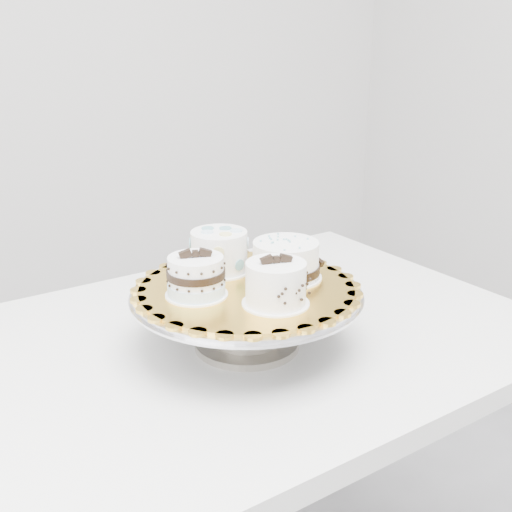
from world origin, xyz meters
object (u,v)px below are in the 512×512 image
cake_stand (247,308)px  cake_banded (196,278)px  cake_dots (219,251)px  cake_board (247,288)px  cake_ribbon (286,261)px  table (224,382)px  cake_swirl (276,285)px

cake_stand → cake_banded: 0.11m
cake_banded → cake_dots: bearing=62.2°
cake_stand → cake_board: 0.04m
cake_banded → cake_ribbon: 0.17m
table → cake_swirl: bearing=-83.2°
table → cake_swirl: 0.27m
cake_ribbon → cake_stand: bearing=169.2°
cake_swirl → cake_ribbon: size_ratio=0.83×
cake_stand → cake_banded: cake_banded is taller
table → cake_board: 0.20m
cake_stand → cake_swirl: cake_swirl is taller
cake_board → cake_swirl: cake_swirl is taller
cake_swirl → cake_banded: (-0.09, 0.09, -0.00)m
cake_banded → cake_ribbon: bearing=15.5°
cake_ribbon → cake_board: bearing=169.2°
cake_stand → cake_ribbon: cake_ribbon is taller
cake_board → cake_ribbon: 0.08m
cake_stand → cake_board: size_ratio=1.09×
cake_swirl → cake_banded: cake_swirl is taller
cake_banded → cake_ribbon: cake_banded is taller
cake_dots → cake_swirl: bearing=-70.4°
table → cake_stand: bearing=-69.1°
cake_banded → cake_ribbon: size_ratio=0.81×
table → cake_ribbon: 0.25m
cake_stand → cake_board: (0.00, 0.00, 0.04)m
cake_dots → cake_stand: bearing=-70.2°
cake_dots → cake_ribbon: size_ratio=0.90×
cake_banded → cake_dots: cake_banded is taller
cake_stand → cake_dots: bearing=93.6°
table → cake_dots: bearing=63.4°
cake_banded → table: bearing=48.5°
table → cake_ribbon: cake_ribbon is taller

